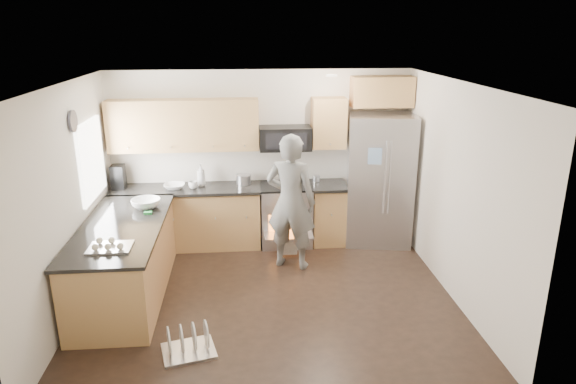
{
  "coord_description": "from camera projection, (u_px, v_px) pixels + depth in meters",
  "views": [
    {
      "loc": [
        -0.26,
        -5.62,
        3.19
      ],
      "look_at": [
        0.28,
        0.5,
        1.2
      ],
      "focal_mm": 32.0,
      "sensor_mm": 36.0,
      "label": 1
    }
  ],
  "objects": [
    {
      "name": "dish_rack",
      "position": [
        188.0,
        345.0,
        5.24
      ],
      "size": [
        0.61,
        0.53,
        0.32
      ],
      "rotation": [
        0.0,
        0.0,
        0.24
      ],
      "color": "#B7B7BC",
      "rests_on": "ground"
    },
    {
      "name": "back_cabinet_run",
      "position": [
        223.0,
        183.0,
        7.64
      ],
      "size": [
        4.45,
        0.64,
        2.5
      ],
      "color": "#BA7E4A",
      "rests_on": "ground"
    },
    {
      "name": "stove_range",
      "position": [
        286.0,
        201.0,
        7.76
      ],
      "size": [
        0.76,
        0.97,
        1.79
      ],
      "color": "#B7B7BC",
      "rests_on": "ground"
    },
    {
      "name": "refrigerator",
      "position": [
        380.0,
        180.0,
        7.74
      ],
      "size": [
        1.08,
        0.91,
        1.97
      ],
      "rotation": [
        0.0,
        0.0,
        -0.17
      ],
      "color": "#B7B7BC",
      "rests_on": "ground"
    },
    {
      "name": "person",
      "position": [
        291.0,
        202.0,
        6.91
      ],
      "size": [
        0.8,
        0.67,
        1.87
      ],
      "primitive_type": "imported",
      "rotation": [
        0.0,
        0.0,
        2.77
      ],
      "color": "slate",
      "rests_on": "ground"
    },
    {
      "name": "room_shell",
      "position": [
        264.0,
        166.0,
        5.83
      ],
      "size": [
        4.54,
        4.04,
        2.62
      ],
      "color": "silver",
      "rests_on": "ground"
    },
    {
      "name": "peninsula",
      "position": [
        125.0,
        260.0,
        6.28
      ],
      "size": [
        0.96,
        2.36,
        1.04
      ],
      "color": "#BA7E4A",
      "rests_on": "ground"
    },
    {
      "name": "ground",
      "position": [
        269.0,
        298.0,
        6.33
      ],
      "size": [
        4.5,
        4.5,
        0.0
      ],
      "primitive_type": "plane",
      "color": "black",
      "rests_on": "ground"
    }
  ]
}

